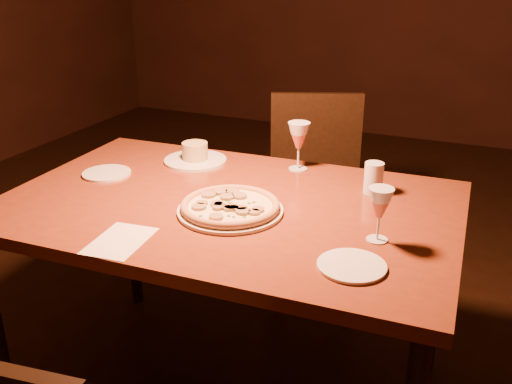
% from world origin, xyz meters
% --- Properties ---
extents(floor, '(7.00, 7.00, 0.00)m').
position_xyz_m(floor, '(0.00, 0.00, 0.00)').
color(floor, black).
rests_on(floor, ground).
extents(dining_table, '(1.51, 1.00, 0.79)m').
position_xyz_m(dining_table, '(-0.13, -0.11, 0.72)').
color(dining_table, maroon).
rests_on(dining_table, floor).
extents(chair_far, '(0.58, 0.58, 0.93)m').
position_xyz_m(chair_far, '(-0.12, 0.83, 0.52)').
color(chair_far, black).
rests_on(chair_far, floor).
extents(pizza_plate, '(0.33, 0.33, 0.04)m').
position_xyz_m(pizza_plate, '(-0.09, -0.19, 0.81)').
color(pizza_plate, silver).
rests_on(pizza_plate, dining_table).
extents(ramekin_saucer, '(0.24, 0.24, 0.08)m').
position_xyz_m(ramekin_saucer, '(-0.42, 0.19, 0.82)').
color(ramekin_saucer, silver).
rests_on(ramekin_saucer, dining_table).
extents(wine_glass_far, '(0.08, 0.08, 0.18)m').
position_xyz_m(wine_glass_far, '(-0.02, 0.27, 0.88)').
color(wine_glass_far, '#C06350').
rests_on(wine_glass_far, dining_table).
extents(wine_glass_right, '(0.07, 0.07, 0.16)m').
position_xyz_m(wine_glass_right, '(0.38, -0.19, 0.87)').
color(wine_glass_right, '#C06350').
rests_on(wine_glass_right, dining_table).
extents(water_tumbler, '(0.06, 0.06, 0.11)m').
position_xyz_m(water_tumbler, '(0.29, 0.15, 0.85)').
color(water_tumbler, silver).
rests_on(water_tumbler, dining_table).
extents(side_plate_left, '(0.18, 0.18, 0.01)m').
position_xyz_m(side_plate_left, '(-0.65, -0.07, 0.80)').
color(side_plate_left, silver).
rests_on(side_plate_left, dining_table).
extents(side_plate_near, '(0.18, 0.18, 0.01)m').
position_xyz_m(side_plate_near, '(0.35, -0.37, 0.80)').
color(side_plate_near, silver).
rests_on(side_plate_near, dining_table).
extents(menu_card, '(0.16, 0.22, 0.00)m').
position_xyz_m(menu_card, '(-0.29, -0.49, 0.79)').
color(menu_card, silver).
rests_on(menu_card, dining_table).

